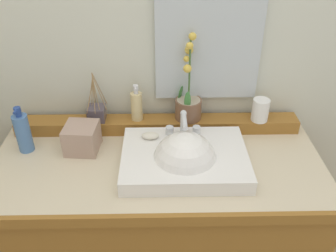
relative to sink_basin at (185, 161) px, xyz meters
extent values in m
cube|color=beige|center=(-0.11, 0.43, 0.49)|extent=(2.83, 0.20, 2.76)
cube|color=#966226|center=(-0.11, 0.03, -0.48)|extent=(1.29, 0.55, 0.83)
cube|color=beige|center=(-0.11, 0.03, -0.04)|extent=(1.32, 0.58, 0.04)
cube|color=#966226|center=(-0.11, -0.26, -0.04)|extent=(1.32, 0.02, 0.04)
cube|color=#966226|center=(-0.11, 0.26, 0.00)|extent=(1.24, 0.09, 0.06)
cube|color=white|center=(0.00, 0.01, 0.00)|extent=(0.48, 0.36, 0.06)
sphere|color=white|center=(0.00, -0.01, 0.00)|extent=(0.25, 0.25, 0.25)
cylinder|color=silver|center=(0.00, 0.14, 0.08)|extent=(0.02, 0.02, 0.10)
cylinder|color=silver|center=(0.00, 0.08, 0.13)|extent=(0.02, 0.11, 0.02)
sphere|color=silver|center=(0.00, 0.14, 0.13)|extent=(0.03, 0.03, 0.03)
cylinder|color=silver|center=(-0.06, 0.14, 0.05)|extent=(0.03, 0.03, 0.04)
cylinder|color=silver|center=(0.05, 0.14, 0.05)|extent=(0.03, 0.03, 0.04)
ellipsoid|color=silver|center=(-0.13, 0.11, 0.05)|extent=(0.07, 0.04, 0.02)
cylinder|color=brown|center=(0.03, 0.27, 0.08)|extent=(0.12, 0.12, 0.09)
cylinder|color=tan|center=(0.03, 0.27, 0.12)|extent=(0.10, 0.10, 0.01)
cylinder|color=#476B38|center=(0.03, 0.27, 0.26)|extent=(0.01, 0.01, 0.28)
ellipsoid|color=#387033|center=(-0.01, 0.29, 0.14)|extent=(0.04, 0.04, 0.08)
ellipsoid|color=#387033|center=(0.02, 0.23, 0.14)|extent=(0.03, 0.03, 0.08)
sphere|color=gold|center=(0.02, 0.25, 0.27)|extent=(0.03, 0.03, 0.03)
sphere|color=gold|center=(0.02, 0.28, 0.31)|extent=(0.03, 0.03, 0.03)
sphere|color=gold|center=(0.03, 0.29, 0.34)|extent=(0.03, 0.03, 0.03)
sphere|color=gold|center=(0.03, 0.26, 0.37)|extent=(0.03, 0.03, 0.03)
sphere|color=gold|center=(0.04, 0.27, 0.40)|extent=(0.03, 0.03, 0.03)
cylinder|color=#D8C286|center=(-0.19, 0.26, 0.09)|extent=(0.05, 0.05, 0.13)
cylinder|color=silver|center=(-0.19, 0.26, 0.17)|extent=(0.02, 0.02, 0.02)
cylinder|color=silver|center=(-0.19, 0.26, 0.19)|extent=(0.02, 0.02, 0.02)
cylinder|color=silver|center=(-0.19, 0.25, 0.19)|extent=(0.01, 0.03, 0.01)
cylinder|color=white|center=(0.34, 0.24, 0.08)|extent=(0.07, 0.07, 0.10)
cube|color=#524953|center=(-0.37, 0.26, 0.06)|extent=(0.07, 0.07, 0.06)
cylinder|color=#9E7A4C|center=(-0.35, 0.26, 0.16)|extent=(0.05, 0.01, 0.16)
cylinder|color=#9E7A4C|center=(-0.35, 0.28, 0.17)|extent=(0.04, 0.05, 0.17)
cylinder|color=#9E7A4C|center=(-0.37, 0.29, 0.17)|extent=(0.01, 0.06, 0.17)
cylinder|color=#9E7A4C|center=(-0.38, 0.27, 0.16)|extent=(0.02, 0.02, 0.15)
cylinder|color=#9E7A4C|center=(-0.39, 0.26, 0.16)|extent=(0.04, 0.01, 0.14)
cylinder|color=#9E7A4C|center=(-0.39, 0.24, 0.15)|extent=(0.04, 0.04, 0.14)
cylinder|color=#9E7A4C|center=(-0.37, 0.24, 0.17)|extent=(0.00, 0.04, 0.16)
cylinder|color=#9E7A4C|center=(-0.36, 0.25, 0.16)|extent=(0.02, 0.03, 0.15)
cylinder|color=#4C76AF|center=(-0.65, 0.12, 0.06)|extent=(0.06, 0.06, 0.16)
cylinder|color=navy|center=(-0.65, 0.12, 0.15)|extent=(0.02, 0.02, 0.02)
cylinder|color=navy|center=(-0.65, 0.12, 0.16)|extent=(0.03, 0.03, 0.02)
cylinder|color=navy|center=(-0.65, 0.11, 0.17)|extent=(0.01, 0.03, 0.01)
cube|color=tan|center=(-0.41, 0.12, 0.03)|extent=(0.14, 0.14, 0.11)
cube|color=silver|center=(0.11, 0.31, 0.43)|extent=(0.43, 0.02, 0.64)
camera|label=1|loc=(-0.09, -1.12, 0.88)|focal=39.31mm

